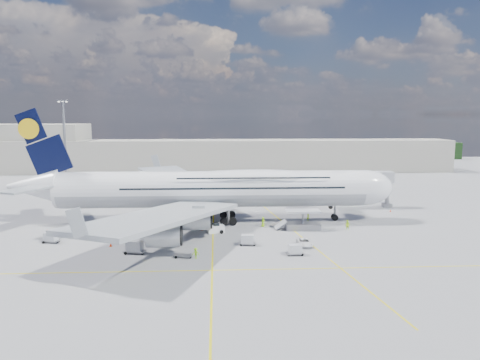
{
  "coord_description": "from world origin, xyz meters",
  "views": [
    {
      "loc": [
        0.65,
        -83.2,
        21.66
      ],
      "look_at": [
        5.35,
        8.0,
        8.82
      ],
      "focal_mm": 35.0,
      "sensor_mm": 36.0,
      "label": 1
    }
  ],
  "objects_px": {
    "dolly_row_c": "(183,255)",
    "cone_nose": "(390,211)",
    "catering_truck_outer": "(174,189)",
    "cone_tail": "(48,231)",
    "crew_nose": "(308,216)",
    "crew_van": "(263,222)",
    "crew_tug": "(196,253)",
    "airliner": "(214,188)",
    "cone_wing_left_outer": "(162,197)",
    "catering_truck_inner": "(184,197)",
    "service_van": "(305,243)",
    "cone_wing_right_inner": "(202,229)",
    "dolly_row_b": "(134,246)",
    "light_mast": "(65,146)",
    "crew_loader": "(348,225)",
    "dolly_nose_far": "(295,249)",
    "cone_wing_left_inner": "(201,212)",
    "dolly_nose_near": "(247,240)",
    "cargo_loader": "(302,223)",
    "crew_wing": "(105,232)",
    "jet_bridge": "(344,180)",
    "cone_wing_right_outer": "(111,245)",
    "dolly_row_a": "(95,235)",
    "baggage_tug": "(216,229)"
  },
  "relations": [
    {
      "from": "dolly_nose_far",
      "to": "jet_bridge",
      "type": "bearing_deg",
      "value": 57.95
    },
    {
      "from": "airliner",
      "to": "dolly_nose_near",
      "type": "height_order",
      "value": "airliner"
    },
    {
      "from": "cargo_loader",
      "to": "dolly_nose_near",
      "type": "distance_m",
      "value": 15.17
    },
    {
      "from": "cone_wing_left_inner",
      "to": "cone_tail",
      "type": "height_order",
      "value": "cone_wing_left_inner"
    },
    {
      "from": "crew_loader",
      "to": "crew_tug",
      "type": "height_order",
      "value": "crew_loader"
    },
    {
      "from": "dolly_row_c",
      "to": "catering_truck_inner",
      "type": "height_order",
      "value": "catering_truck_inner"
    },
    {
      "from": "dolly_nose_far",
      "to": "crew_wing",
      "type": "distance_m",
      "value": 34.73
    },
    {
      "from": "dolly_row_c",
      "to": "crew_tug",
      "type": "xyz_separation_m",
      "value": [
        1.94,
        -0.75,
        0.54
      ]
    },
    {
      "from": "catering_truck_outer",
      "to": "cone_tail",
      "type": "relative_size",
      "value": 13.77
    },
    {
      "from": "cone_wing_right_inner",
      "to": "cone_tail",
      "type": "xyz_separation_m",
      "value": [
        -28.72,
        0.19,
        0.0
      ]
    },
    {
      "from": "crew_van",
      "to": "dolly_row_b",
      "type": "bearing_deg",
      "value": 112.64
    },
    {
      "from": "light_mast",
      "to": "crew_nose",
      "type": "distance_m",
      "value": 70.16
    },
    {
      "from": "dolly_nose_near",
      "to": "catering_truck_outer",
      "type": "height_order",
      "value": "catering_truck_outer"
    },
    {
      "from": "airliner",
      "to": "catering_truck_inner",
      "type": "bearing_deg",
      "value": 112.57
    },
    {
      "from": "cargo_loader",
      "to": "crew_tug",
      "type": "relative_size",
      "value": 5.04
    },
    {
      "from": "cargo_loader",
      "to": "cone_tail",
      "type": "height_order",
      "value": "cargo_loader"
    },
    {
      "from": "dolly_row_a",
      "to": "cone_tail",
      "type": "height_order",
      "value": "dolly_row_a"
    },
    {
      "from": "dolly_row_a",
      "to": "baggage_tug",
      "type": "bearing_deg",
      "value": 25.1
    },
    {
      "from": "catering_truck_outer",
      "to": "crew_nose",
      "type": "bearing_deg",
      "value": -25.41
    },
    {
      "from": "airliner",
      "to": "dolly_nose_far",
      "type": "relative_size",
      "value": 28.63
    },
    {
      "from": "dolly_nose_far",
      "to": "cone_nose",
      "type": "xyz_separation_m",
      "value": [
        26.9,
        31.28,
        -0.64
      ]
    },
    {
      "from": "service_van",
      "to": "cone_wing_right_inner",
      "type": "relative_size",
      "value": 8.84
    },
    {
      "from": "airliner",
      "to": "light_mast",
      "type": "height_order",
      "value": "light_mast"
    },
    {
      "from": "dolly_nose_far",
      "to": "crew_loader",
      "type": "distance_m",
      "value": 19.73
    },
    {
      "from": "cargo_loader",
      "to": "catering_truck_outer",
      "type": "distance_m",
      "value": 47.8
    },
    {
      "from": "crew_tug",
      "to": "airliner",
      "type": "bearing_deg",
      "value": 96.7
    },
    {
      "from": "crew_tug",
      "to": "cone_wing_right_inner",
      "type": "bearing_deg",
      "value": 101.61
    },
    {
      "from": "crew_van",
      "to": "cone_tail",
      "type": "height_order",
      "value": "crew_van"
    },
    {
      "from": "crew_nose",
      "to": "crew_van",
      "type": "bearing_deg",
      "value": 158.01
    },
    {
      "from": "dolly_row_c",
      "to": "cone_nose",
      "type": "distance_m",
      "value": 54.29
    },
    {
      "from": "dolly_row_a",
      "to": "cone_tail",
      "type": "xyz_separation_m",
      "value": [
        -9.87,
        4.29,
        -0.15
      ]
    },
    {
      "from": "dolly_nose_far",
      "to": "cone_wing_left_outer",
      "type": "xyz_separation_m",
      "value": [
        -26.18,
        50.83,
        -0.63
      ]
    },
    {
      "from": "dolly_row_c",
      "to": "cone_wing_right_outer",
      "type": "distance_m",
      "value": 14.06
    },
    {
      "from": "dolly_row_a",
      "to": "service_van",
      "type": "xyz_separation_m",
      "value": [
        36.11,
        -7.49,
        0.21
      ]
    },
    {
      "from": "cargo_loader",
      "to": "cone_wing_right_inner",
      "type": "relative_size",
      "value": 17.52
    },
    {
      "from": "cone_nose",
      "to": "cone_wing_left_inner",
      "type": "bearing_deg",
      "value": 179.81
    },
    {
      "from": "catering_truck_inner",
      "to": "cone_wing_right_outer",
      "type": "relative_size",
      "value": 11.74
    },
    {
      "from": "crew_van",
      "to": "crew_tug",
      "type": "height_order",
      "value": "crew_van"
    },
    {
      "from": "cone_wing_right_outer",
      "to": "crew_tug",
      "type": "bearing_deg",
      "value": -27.18
    },
    {
      "from": "dolly_row_b",
      "to": "catering_truck_inner",
      "type": "relative_size",
      "value": 0.48
    },
    {
      "from": "dolly_nose_far",
      "to": "crew_nose",
      "type": "xyz_separation_m",
      "value": [
        6.66,
        23.3,
        0.0
      ]
    },
    {
      "from": "crew_van",
      "to": "light_mast",
      "type": "bearing_deg",
      "value": 36.96
    },
    {
      "from": "dolly_row_b",
      "to": "baggage_tug",
      "type": "bearing_deg",
      "value": 54.51
    },
    {
      "from": "light_mast",
      "to": "crew_van",
      "type": "relative_size",
      "value": 13.14
    },
    {
      "from": "cone_wing_left_outer",
      "to": "crew_tug",
      "type": "bearing_deg",
      "value": -78.17
    },
    {
      "from": "dolly_nose_far",
      "to": "dolly_row_c",
      "type": "bearing_deg",
      "value": 175.33
    },
    {
      "from": "jet_bridge",
      "to": "crew_van",
      "type": "height_order",
      "value": "jet_bridge"
    },
    {
      "from": "crew_loader",
      "to": "crew_tug",
      "type": "relative_size",
      "value": 1.13
    },
    {
      "from": "cone_nose",
      "to": "cone_wing_left_outer",
      "type": "bearing_deg",
      "value": 159.78
    },
    {
      "from": "light_mast",
      "to": "cone_wing_right_outer",
      "type": "distance_m",
      "value": 58.53
    }
  ]
}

